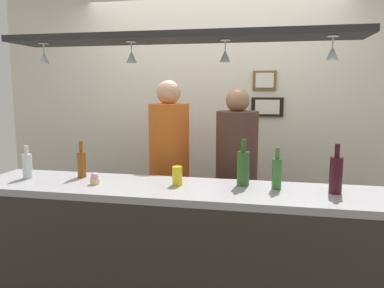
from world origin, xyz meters
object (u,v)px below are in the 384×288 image
person_middle_brown_shirt (236,169)px  cupcake (95,179)px  drink_can (177,176)px  bottle_soda_clear (27,165)px  bottle_beer_green_import (277,173)px  person_left_orange_shirt (169,161)px  picture_frame_upper_small (265,80)px  bottle_beer_amber_tall (82,163)px  picture_frame_lower_pair (267,107)px  bottle_champagne_green (243,167)px  bottle_wine_dark_red (336,174)px

person_middle_brown_shirt → cupcake: person_middle_brown_shirt is taller
drink_can → bottle_soda_clear: bearing=-178.6°
bottle_beer_green_import → drink_can: bearing=-177.5°
person_left_orange_shirt → cupcake: size_ratio=21.93×
bottle_soda_clear → picture_frame_upper_small: bearing=41.1°
bottle_beer_amber_tall → picture_frame_lower_pair: (1.27, 1.28, 0.34)m
picture_frame_upper_small → picture_frame_lower_pair: (0.03, 0.00, -0.25)m
person_middle_brown_shirt → drink_can: bearing=-114.0°
person_left_orange_shirt → bottle_soda_clear: (-0.82, -0.75, 0.08)m
person_middle_brown_shirt → bottle_beer_amber_tall: 1.23m
picture_frame_upper_small → picture_frame_lower_pair: size_ratio=0.73×
person_left_orange_shirt → picture_frame_upper_small: 1.21m
person_middle_brown_shirt → bottle_beer_green_import: size_ratio=6.33×
bottle_champagne_green → bottle_soda_clear: bearing=-176.1°
person_middle_brown_shirt → bottle_beer_green_import: person_middle_brown_shirt is taller
person_middle_brown_shirt → bottle_wine_dark_red: (0.65, -0.73, 0.15)m
bottle_wine_dark_red → bottle_champagne_green: bearing=171.7°
person_left_orange_shirt → drink_can: person_left_orange_shirt is taller
bottle_beer_green_import → picture_frame_lower_pair: size_ratio=0.87×
drink_can → picture_frame_lower_pair: picture_frame_lower_pair is taller
bottle_beer_green_import → cupcake: size_ratio=3.33×
picture_frame_upper_small → bottle_soda_clear: bearing=-138.9°
person_left_orange_shirt → bottle_wine_dark_red: size_ratio=5.70×
drink_can → picture_frame_upper_small: size_ratio=0.55×
drink_can → bottle_champagne_green: bearing=10.3°
bottle_champagne_green → picture_frame_lower_pair: picture_frame_lower_pair is taller
bottle_beer_amber_tall → drink_can: (0.71, -0.08, -0.04)m
bottle_soda_clear → picture_frame_lower_pair: (1.62, 1.39, 0.35)m
bottle_beer_amber_tall → bottle_champagne_green: bearing=-0.1°
person_left_orange_shirt → picture_frame_lower_pair: size_ratio=5.70×
bottle_wine_dark_red → bottle_beer_amber_tall: bottle_wine_dark_red is taller
bottle_wine_dark_red → bottle_champagne_green: 0.56m
drink_can → bottle_beer_amber_tall: bearing=173.8°
bottle_champagne_green → picture_frame_upper_small: picture_frame_upper_small is taller
bottle_wine_dark_red → bottle_soda_clear: 2.04m
bottle_soda_clear → picture_frame_upper_small: picture_frame_upper_small is taller
bottle_beer_green_import → cupcake: bottle_beer_green_import is taller
bottle_wine_dark_red → cupcake: 1.51m
bottle_beer_amber_tall → bottle_soda_clear: (-0.36, -0.10, -0.01)m
bottle_beer_amber_tall → bottle_soda_clear: bottle_beer_amber_tall is taller
bottle_wine_dark_red → bottle_beer_amber_tall: (-1.68, 0.08, -0.02)m
person_middle_brown_shirt → picture_frame_upper_small: (0.20, 0.64, 0.73)m
bottle_soda_clear → picture_frame_lower_pair: bearing=40.5°
bottle_beer_amber_tall → picture_frame_upper_small: size_ratio=1.18×
bottle_soda_clear → bottle_beer_green_import: (1.70, 0.05, 0.01)m
person_left_orange_shirt → person_middle_brown_shirt: (0.57, 0.00, -0.04)m
bottle_beer_amber_tall → picture_frame_upper_small: 1.88m
bottle_beer_green_import → cupcake: (-1.16, -0.12, -0.07)m
drink_can → bottle_beer_green_import: bearing=2.5°
person_middle_brown_shirt → bottle_champagne_green: 0.67m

